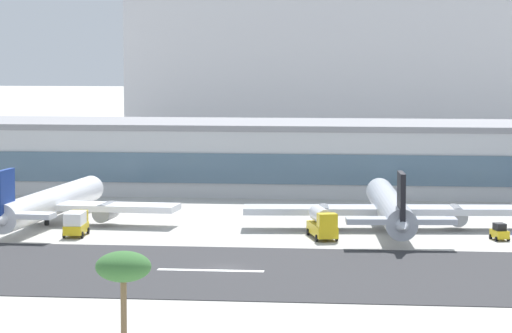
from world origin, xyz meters
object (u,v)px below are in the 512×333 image
Objects in this scene: airliner_black_tail_gate_2 at (391,208)px; airliner_navy_tail_gate_1 at (47,204)px; terminal_building at (261,156)px; service_fuel_truck_1 at (322,223)px; distant_hotel_block at (368,64)px; service_baggage_tug_2 at (500,232)px; service_box_truck_0 at (76,223)px; palm_tree_0 at (123,269)px.

airliner_navy_tail_gate_1 is at bearing 84.40° from airliner_black_tail_gate_2.
service_fuel_truck_1 is at bearing -75.51° from terminal_building.
service_fuel_truck_1 is (0.79, -170.00, -18.69)m from distant_hotel_block.
distant_hotel_block is at bearing 171.07° from service_baggage_tug_2.
distant_hotel_block reaches higher than service_box_truck_0.
airliner_black_tail_gate_2 is 42.48m from service_box_truck_0.
distant_hotel_block is (14.14, 112.26, 14.70)m from terminal_building.
airliner_black_tail_gate_2 is 5.11× the size of service_fuel_truck_1.
service_baggage_tug_2 is (55.35, 3.06, -0.74)m from service_box_truck_0.
service_box_truck_0 is at bearing 106.93° from palm_tree_0.
airliner_navy_tail_gate_1 is 62.67m from service_baggage_tug_2.
distant_hotel_block is 2.61× the size of airliner_black_tail_gate_2.
palm_tree_0 is (30.54, -88.32, 5.85)m from airliner_navy_tail_gate_1.
service_fuel_truck_1 is at bearing 83.75° from palm_tree_0.
airliner_navy_tail_gate_1 is 4.38× the size of palm_tree_0.
palm_tree_0 is at bearing 163.13° from airliner_black_tail_gate_2.
palm_tree_0 is at bearing -21.75° from service_fuel_truck_1.
service_box_truck_0 is 0.69× the size of service_fuel_truck_1.
airliner_navy_tail_gate_1 is 40.21m from service_fuel_truck_1.
service_box_truck_0 is 1.74× the size of service_baggage_tug_2.
service_baggage_tug_2 is (22.91, 1.11, -0.98)m from service_fuel_truck_1.
palm_tree_0 reaches higher than airliner_navy_tail_gate_1.
service_baggage_tug_2 is 0.35× the size of palm_tree_0.
distant_hotel_block is 19.29× the size of service_box_truck_0.
terminal_building reaches higher than service_baggage_tug_2.
service_baggage_tug_2 is at bearing -56.25° from terminal_building.
airliner_navy_tail_gate_1 reaches higher than service_baggage_tug_2.
service_baggage_tug_2 is (37.84, -56.63, -4.97)m from terminal_building.
terminal_building reaches higher than airliner_black_tail_gate_2.
airliner_navy_tail_gate_1 is (-24.36, -49.21, -3.07)m from terminal_building.
service_box_truck_0 is at bearing -103.75° from service_baggage_tug_2.
service_box_truck_0 is 81.67m from palm_tree_0.
service_box_truck_0 is 55.44m from service_baggage_tug_2.
service_box_truck_0 reaches higher than service_baggage_tug_2.
palm_tree_0 is (-17.43, -88.43, 5.79)m from airliner_black_tail_gate_2.
distant_hotel_block reaches higher than airliner_black_tail_gate_2.
airliner_navy_tail_gate_1 reaches higher than service_fuel_truck_1.
airliner_black_tail_gate_2 is (47.97, 0.11, 0.06)m from airliner_navy_tail_gate_1.
distant_hotel_block is at bearing 164.77° from service_fuel_truck_1.
distant_hotel_block is 166.94m from airliner_navy_tail_gate_1.
terminal_building is 54.56m from airliner_black_tail_gate_2.
airliner_navy_tail_gate_1 is 12.60× the size of service_baggage_tug_2.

